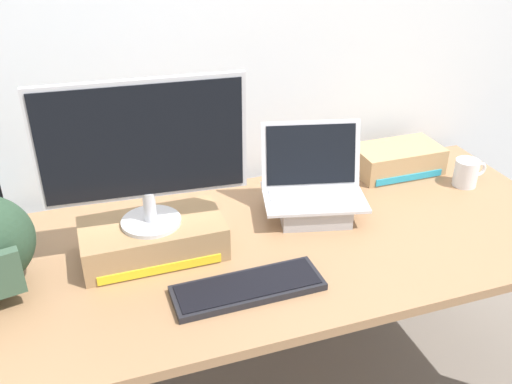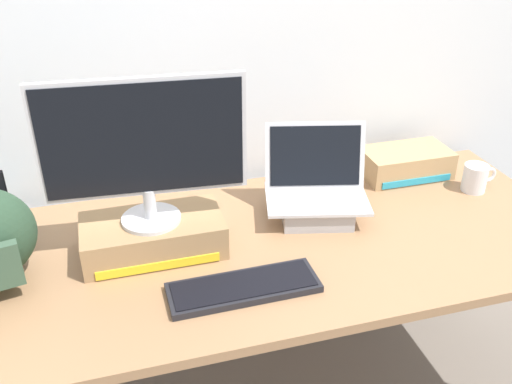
% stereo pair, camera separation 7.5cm
% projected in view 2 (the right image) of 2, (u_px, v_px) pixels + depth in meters
% --- Properties ---
extents(back_wall, '(7.00, 0.10, 2.60)m').
position_uv_depth(back_wall, '(213.00, 12.00, 1.87)').
color(back_wall, silver).
rests_on(back_wall, ground).
extents(desk, '(2.04, 0.82, 0.71)m').
position_uv_depth(desk, '(256.00, 259.00, 1.76)').
color(desk, '#99704C').
rests_on(desk, ground).
extents(toner_box_yellow, '(0.41, 0.22, 0.11)m').
position_uv_depth(toner_box_yellow, '(153.00, 236.00, 1.67)').
color(toner_box_yellow, '#9E7A51').
rests_on(toner_box_yellow, desk).
extents(desktop_monitor, '(0.56, 0.17, 0.43)m').
position_uv_depth(desktop_monitor, '(144.00, 147.00, 1.53)').
color(desktop_monitor, silver).
rests_on(desktop_monitor, toner_box_yellow).
extents(open_laptop, '(0.37, 0.30, 0.29)m').
position_uv_depth(open_laptop, '(316.00, 199.00, 1.85)').
color(open_laptop, '#ADADB2').
rests_on(open_laptop, desk).
extents(external_keyboard, '(0.41, 0.14, 0.02)m').
position_uv_depth(external_keyboard, '(244.00, 287.00, 1.53)').
color(external_keyboard, black).
rests_on(external_keyboard, desk).
extents(coffee_mug, '(0.13, 0.08, 0.10)m').
position_uv_depth(coffee_mug, '(476.00, 178.00, 2.00)').
color(coffee_mug, silver).
rests_on(coffee_mug, desk).
extents(plush_toy, '(0.11, 0.11, 0.11)m').
position_uv_depth(plush_toy, '(0.00, 211.00, 1.79)').
color(plush_toy, '#2393CC').
rests_on(plush_toy, desk).
extents(toner_box_cyan, '(0.32, 0.18, 0.10)m').
position_uv_depth(toner_box_cyan, '(405.00, 163.00, 2.11)').
color(toner_box_cyan, tan).
rests_on(toner_box_cyan, desk).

